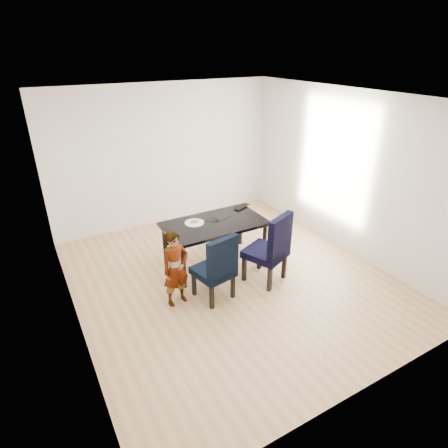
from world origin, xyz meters
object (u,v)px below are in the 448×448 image
plate (194,223)px  dining_table (215,243)px  chair_left (213,266)px  child (176,269)px  chair_right (265,247)px  laptop (240,206)px

plate → dining_table: bearing=-24.7°
chair_left → child: (-0.50, 0.13, 0.04)m
chair_right → child: size_ratio=1.03×
plate → chair_left: bearing=-99.7°
dining_table → chair_right: size_ratio=1.42×
chair_right → child: (-1.39, 0.13, -0.01)m
dining_table → laptop: bearing=27.3°
chair_left → plate: bearing=69.4°
child → dining_table: bearing=24.7°
chair_left → plate: 0.96m
chair_left → child: 0.52m
chair_left → chair_right: chair_right is taller
plate → laptop: bearing=12.6°
dining_table → chair_left: chair_left is taller
chair_right → dining_table: bearing=96.4°
chair_right → laptop: chair_right is taller
plate → chair_right: bearing=-51.3°
dining_table → laptop: (0.68, 0.35, 0.39)m
dining_table → laptop: laptop is taller
child → laptop: size_ratio=3.36×
chair_left → chair_right: (0.89, 0.00, 0.06)m
child → plate: size_ratio=3.63×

